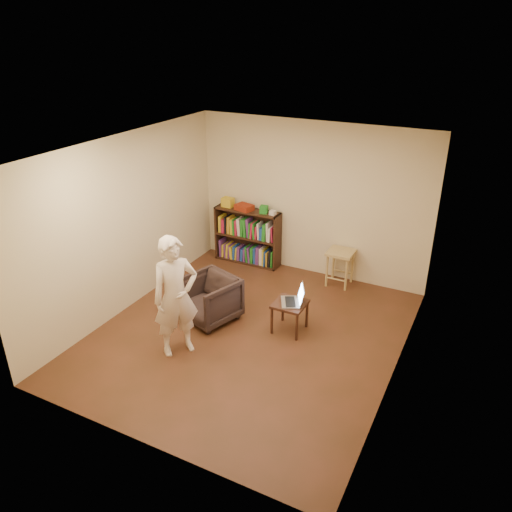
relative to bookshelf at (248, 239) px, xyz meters
The scene contains 15 objects.
floor 2.41m from the bookshelf, 62.18° to the right, with size 4.50×4.50×0.00m, color #422915.
ceiling 3.21m from the bookshelf, 62.18° to the right, with size 4.50×4.50×0.00m, color white.
wall_back 1.41m from the bookshelf, ahead, with size 4.00×4.00×0.00m, color beige.
wall_left 2.43m from the bookshelf, 113.14° to the right, with size 4.50×4.50×0.00m, color beige.
wall_right 3.84m from the bookshelf, 34.00° to the right, with size 4.50×4.50×0.00m, color beige.
bookshelf is the anchor object (origin of this frame).
box_yellow 0.75m from the bookshelf, behind, with size 0.20×0.15×0.16m, color gold.
red_cloth 0.61m from the bookshelf, 138.85° to the right, with size 0.30×0.22×0.10m, color maroon.
box_green 0.70m from the bookshelf, ahead, with size 0.13×0.13×0.13m, color #217E23.
box_white 0.78m from the bookshelf, ahead, with size 0.09×0.09×0.08m, color silver.
stool 1.76m from the bookshelf, ahead, with size 0.42×0.42×0.60m.
armchair 2.03m from the bookshelf, 78.38° to the right, with size 0.72×0.74×0.67m, color #2D201E.
side_table 2.33m from the bookshelf, 47.78° to the right, with size 0.43×0.43×0.44m.
laptop 2.35m from the bookshelf, 46.36° to the right, with size 0.43×0.45×0.26m.
person 2.89m from the bookshelf, 80.87° to the right, with size 0.59×0.39×1.63m, color beige.
Camera 1 is at (2.74, -5.17, 3.96)m, focal length 35.00 mm.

